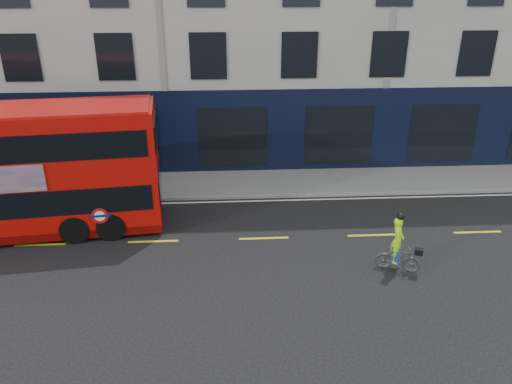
{
  "coord_description": "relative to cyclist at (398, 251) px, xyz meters",
  "views": [
    {
      "loc": [
        2.8,
        -14.34,
        9.0
      ],
      "look_at": [
        3.73,
        1.71,
        1.77
      ],
      "focal_mm": 35.0,
      "sensor_mm": 36.0,
      "label": 1
    }
  ],
  "objects": [
    {
      "name": "road_edge_line",
      "position": [
        -8.15,
        5.51,
        -0.7
      ],
      "size": [
        58.0,
        0.1,
        0.01
      ],
      "primitive_type": "cube",
      "color": "silver",
      "rests_on": "ground"
    },
    {
      "name": "cyclist",
      "position": [
        0.0,
        0.0,
        0.0
      ],
      "size": [
        1.48,
        0.86,
        2.06
      ],
      "rotation": [
        0.0,
        0.0,
        -0.35
      ],
      "color": "#4B4E51",
      "rests_on": "ground"
    },
    {
      "name": "lane_dashes",
      "position": [
        -8.15,
        2.31,
        -0.7
      ],
      "size": [
        58.0,
        0.12,
        0.01
      ],
      "primitive_type": null,
      "color": "gold",
      "rests_on": "ground"
    },
    {
      "name": "pavement",
      "position": [
        -8.15,
        7.31,
        -0.65
      ],
      "size": [
        60.0,
        3.0,
        0.12
      ],
      "primitive_type": "cube",
      "color": "slate",
      "rests_on": "ground"
    },
    {
      "name": "building_terrace",
      "position": [
        -8.15,
        13.75,
        6.79
      ],
      "size": [
        50.0,
        10.07,
        15.0
      ],
      "color": "#A6A39C",
      "rests_on": "ground"
    },
    {
      "name": "kerb",
      "position": [
        -8.15,
        5.81,
        -0.64
      ],
      "size": [
        60.0,
        0.12,
        0.13
      ],
      "primitive_type": "cube",
      "color": "gray",
      "rests_on": "ground"
    },
    {
      "name": "ground",
      "position": [
        -8.15,
        0.81,
        -0.71
      ],
      "size": [
        120.0,
        120.0,
        0.0
      ],
      "primitive_type": "plane",
      "color": "black",
      "rests_on": "ground"
    }
  ]
}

